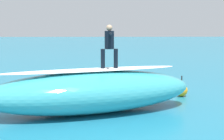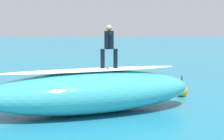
# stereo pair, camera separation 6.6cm
# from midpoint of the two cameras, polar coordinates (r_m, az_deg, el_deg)

# --- Properties ---
(ground_plane) EXTENTS (120.00, 120.00, 0.00)m
(ground_plane) POSITION_cam_midpoint_polar(r_m,az_deg,el_deg) (14.51, -6.09, -4.69)
(ground_plane) COLOR teal
(wave_crest) EXTENTS (8.13, 4.60, 1.53)m
(wave_crest) POSITION_cam_midpoint_polar(r_m,az_deg,el_deg) (11.83, -3.81, -3.86)
(wave_crest) COLOR teal
(wave_crest) RESTS_ON ground_plane
(wave_foam_lip) EXTENTS (6.56, 2.75, 0.08)m
(wave_foam_lip) POSITION_cam_midpoint_polar(r_m,az_deg,el_deg) (11.69, -3.84, -0.00)
(wave_foam_lip) COLOR white
(wave_foam_lip) RESTS_ON wave_crest
(surfboard_riding) EXTENTS (2.04, 0.75, 0.07)m
(surfboard_riding) POSITION_cam_midpoint_polar(r_m,az_deg,el_deg) (11.88, -0.62, 0.12)
(surfboard_riding) COLOR #33B2D1
(surfboard_riding) RESTS_ON wave_crest
(surfer_riding) EXTENTS (0.63, 1.50, 1.59)m
(surfer_riding) POSITION_cam_midpoint_polar(r_m,az_deg,el_deg) (11.78, -0.63, 4.72)
(surfer_riding) COLOR black
(surfer_riding) RESTS_ON surfboard_riding
(surfboard_paddling) EXTENTS (2.32, 1.64, 0.09)m
(surfboard_paddling) POSITION_cam_midpoint_polar(r_m,az_deg,el_deg) (16.18, 0.22, -3.11)
(surfboard_paddling) COLOR silver
(surfboard_paddling) RESTS_ON ground_plane
(surfer_paddling) EXTENTS (1.52, 1.00, 0.30)m
(surfer_paddling) POSITION_cam_midpoint_polar(r_m,az_deg,el_deg) (16.09, 0.62, -2.55)
(surfer_paddling) COLOR black
(surfer_paddling) RESTS_ON surfboard_paddling
(buoy_marker) EXTENTS (0.55, 0.55, 0.93)m
(buoy_marker) POSITION_cam_midpoint_polar(r_m,az_deg,el_deg) (14.78, 11.94, -3.49)
(buoy_marker) COLOR orange
(buoy_marker) RESTS_ON ground_plane
(foam_patch_near) EXTENTS (1.10, 0.81, 0.09)m
(foam_patch_near) POSITION_cam_midpoint_polar(r_m,az_deg,el_deg) (17.07, 3.35, -2.53)
(foam_patch_near) COLOR white
(foam_patch_near) RESTS_ON ground_plane
(foam_patch_mid) EXTENTS (1.21, 1.16, 0.14)m
(foam_patch_mid) POSITION_cam_midpoint_polar(r_m,az_deg,el_deg) (15.35, -12.53, -3.85)
(foam_patch_mid) COLOR white
(foam_patch_mid) RESTS_ON ground_plane
(foam_patch_far) EXTENTS (1.46, 1.45, 0.11)m
(foam_patch_far) POSITION_cam_midpoint_polar(r_m,az_deg,el_deg) (14.86, 3.19, -4.13)
(foam_patch_far) COLOR white
(foam_patch_far) RESTS_ON ground_plane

